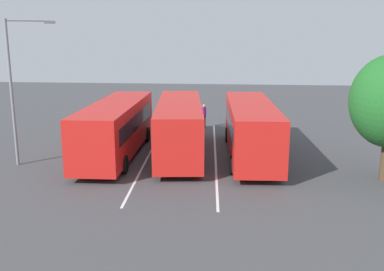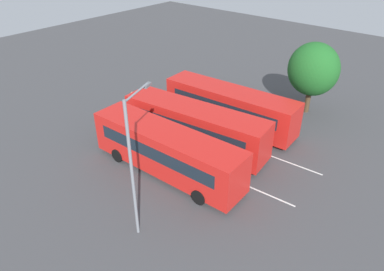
{
  "view_description": "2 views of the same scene",
  "coord_description": "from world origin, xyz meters",
  "px_view_note": "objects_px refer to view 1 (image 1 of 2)",
  "views": [
    {
      "loc": [
        -24.87,
        -3.01,
        6.8
      ],
      "look_at": [
        -0.75,
        -0.65,
        1.31
      ],
      "focal_mm": 40.56,
      "sensor_mm": 36.0,
      "label": 1
    },
    {
      "loc": [
        -14.1,
        17.3,
        14.2
      ],
      "look_at": [
        -0.3,
        0.84,
        1.31
      ],
      "focal_mm": 33.28,
      "sensor_mm": 36.0,
      "label": 2
    }
  ],
  "objects_px": {
    "bus_center_left": "(179,126)",
    "pedestrian": "(204,114)",
    "bus_far_left": "(251,127)",
    "bus_center_right": "(116,127)",
    "street_lamp": "(16,83)"
  },
  "relations": [
    {
      "from": "bus_center_left",
      "to": "bus_center_right",
      "type": "height_order",
      "value": "same"
    },
    {
      "from": "bus_far_left",
      "to": "bus_center_left",
      "type": "xyz_separation_m",
      "value": [
        0.13,
        4.18,
        0.0
      ]
    },
    {
      "from": "bus_far_left",
      "to": "bus_center_left",
      "type": "bearing_deg",
      "value": 85.01
    },
    {
      "from": "bus_center_left",
      "to": "bus_far_left",
      "type": "bearing_deg",
      "value": -98.2
    },
    {
      "from": "bus_far_left",
      "to": "street_lamp",
      "type": "bearing_deg",
      "value": 100.06
    },
    {
      "from": "bus_center_right",
      "to": "pedestrian",
      "type": "height_order",
      "value": "bus_center_right"
    },
    {
      "from": "bus_far_left",
      "to": "street_lamp",
      "type": "height_order",
      "value": "street_lamp"
    },
    {
      "from": "pedestrian",
      "to": "street_lamp",
      "type": "relative_size",
      "value": 0.24
    },
    {
      "from": "pedestrian",
      "to": "street_lamp",
      "type": "xyz_separation_m",
      "value": [
        -10.77,
        9.21,
        3.39
      ]
    },
    {
      "from": "bus_far_left",
      "to": "bus_center_right",
      "type": "relative_size",
      "value": 1.0
    },
    {
      "from": "bus_center_left",
      "to": "pedestrian",
      "type": "distance_m",
      "value": 7.78
    },
    {
      "from": "bus_center_left",
      "to": "pedestrian",
      "type": "height_order",
      "value": "bus_center_left"
    },
    {
      "from": "bus_far_left",
      "to": "bus_center_right",
      "type": "height_order",
      "value": "same"
    },
    {
      "from": "bus_far_left",
      "to": "bus_center_right",
      "type": "bearing_deg",
      "value": 90.67
    },
    {
      "from": "bus_far_left",
      "to": "pedestrian",
      "type": "bearing_deg",
      "value": 19.39
    }
  ]
}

